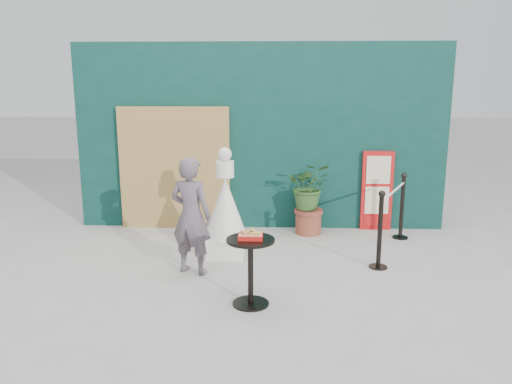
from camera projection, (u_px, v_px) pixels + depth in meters
name	position (u px, v px, depth m)	size (l,w,h in m)	color
ground	(252.00, 305.00, 5.43)	(60.00, 60.00, 0.00)	#ADAAA5
back_wall	(261.00, 137.00, 8.18)	(6.00, 0.30, 3.00)	#0A302D
bamboo_fence	(175.00, 168.00, 8.14)	(1.80, 0.08, 2.00)	tan
woman	(191.00, 216.00, 6.21)	(0.55, 0.36, 1.49)	#63555E
menu_board	(377.00, 191.00, 8.10)	(0.50, 0.07, 1.30)	red
statue	(226.00, 212.00, 6.87)	(0.60, 0.60, 1.52)	white
cafe_table	(251.00, 261.00, 5.34)	(0.52, 0.52, 0.75)	black
food_basket	(251.00, 235.00, 5.28)	(0.26, 0.19, 0.11)	red
planter	(309.00, 193.00, 7.88)	(0.68, 0.59, 1.15)	#955131
stanchion_barrier	(392.00, 218.00, 7.05)	(0.84, 1.54, 1.03)	black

